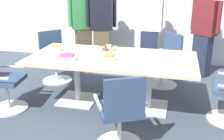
{
  "coord_description": "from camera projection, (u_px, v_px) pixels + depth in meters",
  "views": [
    {
      "loc": [
        0.9,
        -3.75,
        1.89
      ],
      "look_at": [
        0.0,
        0.0,
        0.55
      ],
      "focal_mm": 44.59,
      "sensor_mm": 36.0,
      "label": 1
    }
  ],
  "objects": [
    {
      "name": "ground_plane",
      "position": [
        112.0,
        104.0,
        4.26
      ],
      "size": [
        10.0,
        10.0,
        0.01
      ],
      "primitive_type": "cube",
      "color": "#3D4754"
    },
    {
      "name": "office_chair_0",
      "position": [
        165.0,
        63.0,
        4.88
      ],
      "size": [
        0.76,
        0.76,
        0.91
      ],
      "rotation": [
        0.0,
        0.0,
        -3.95
      ],
      "color": "silver",
      "rests_on": "ground"
    },
    {
      "name": "snack_bowl_pretzels",
      "position": [
        109.0,
        57.0,
        3.85
      ],
      "size": [
        0.21,
        0.21,
        0.09
      ],
      "color": "white",
      "rests_on": "conference_table"
    },
    {
      "name": "person_standing_3",
      "position": [
        204.0,
        31.0,
        5.19
      ],
      "size": [
        0.53,
        0.44,
        1.68
      ],
      "rotation": [
        0.0,
        0.0,
        -3.8
      ],
      "color": "#232842",
      "rests_on": "ground"
    },
    {
      "name": "person_standing_0",
      "position": [
        83.0,
        25.0,
        5.8
      ],
      "size": [
        0.56,
        0.42,
        1.67
      ],
      "rotation": [
        0.0,
        0.0,
        -2.58
      ],
      "color": "brown",
      "rests_on": "ground"
    },
    {
      "name": "snack_bowl_chips_yellow",
      "position": [
        56.0,
        48.0,
        4.3
      ],
      "size": [
        0.19,
        0.19,
        0.11
      ],
      "color": "white",
      "rests_on": "conference_table"
    },
    {
      "name": "plate_stack",
      "position": [
        156.0,
        56.0,
        4.01
      ],
      "size": [
        0.24,
        0.24,
        0.04
      ],
      "color": "white",
      "rests_on": "conference_table"
    },
    {
      "name": "person_standing_1",
      "position": [
        101.0,
        26.0,
        5.64
      ],
      "size": [
        0.61,
        0.32,
        1.69
      ],
      "rotation": [
        0.0,
        0.0,
        -2.89
      ],
      "color": "brown",
      "rests_on": "ground"
    },
    {
      "name": "office_chair_2",
      "position": [
        2.0,
        83.0,
        3.97
      ],
      "size": [
        0.6,
        0.6,
        0.91
      ],
      "rotation": [
        0.0,
        0.0,
        -1.45
      ],
      "color": "silver",
      "rests_on": "ground"
    },
    {
      "name": "donut_platter",
      "position": [
        109.0,
        48.0,
        4.41
      ],
      "size": [
        0.33,
        0.33,
        0.04
      ],
      "color": "white",
      "rests_on": "conference_table"
    },
    {
      "name": "office_chair_1",
      "position": [
        55.0,
        59.0,
        5.09
      ],
      "size": [
        0.76,
        0.76,
        0.91
      ],
      "rotation": [
        0.0,
        0.0,
        -2.32
      ],
      "color": "silver",
      "rests_on": "ground"
    },
    {
      "name": "conference_table",
      "position": [
        112.0,
        65.0,
        4.06
      ],
      "size": [
        2.4,
        1.2,
        0.75
      ],
      "color": "#CCB793",
      "rests_on": "ground"
    },
    {
      "name": "person_standing_2",
      "position": [
        150.0,
        26.0,
        5.35
      ],
      "size": [
        0.61,
        0.24,
        1.78
      ],
      "rotation": [
        0.0,
        0.0,
        -3.11
      ],
      "color": "#232842",
      "rests_on": "ground"
    },
    {
      "name": "office_chair_3",
      "position": [
        121.0,
        116.0,
        3.06
      ],
      "size": [
        0.73,
        0.73,
        0.91
      ],
      "rotation": [
        0.0,
        0.0,
        0.47
      ],
      "color": "silver",
      "rests_on": "ground"
    },
    {
      "name": "snack_bowl_candy_mix",
      "position": [
        67.0,
        57.0,
        3.84
      ],
      "size": [
        0.26,
        0.26,
        0.1
      ],
      "color": "white",
      "rests_on": "conference_table"
    }
  ]
}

